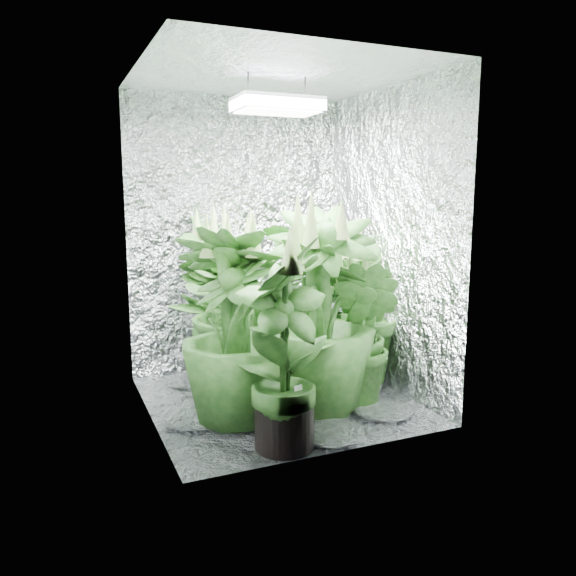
{
  "coord_description": "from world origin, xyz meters",
  "views": [
    {
      "loc": [
        -1.3,
        -3.18,
        1.31
      ],
      "look_at": [
        0.07,
        0.0,
        0.73
      ],
      "focal_mm": 35.0,
      "sensor_mm": 36.0,
      "label": 1
    }
  ],
  "objects_px": {
    "grow_lamp": "(277,105)",
    "plant_b": "(215,298)",
    "plant_g": "(360,334)",
    "plant_d": "(234,327)",
    "plant_c": "(359,311)",
    "circulation_fan": "(325,348)",
    "plant_f": "(284,346)",
    "plant_h": "(319,313)",
    "plant_a": "(244,305)",
    "plant_e": "(329,311)"
  },
  "relations": [
    {
      "from": "grow_lamp",
      "to": "plant_b",
      "type": "height_order",
      "value": "grow_lamp"
    },
    {
      "from": "plant_g",
      "to": "plant_d",
      "type": "bearing_deg",
      "value": 179.36
    },
    {
      "from": "grow_lamp",
      "to": "plant_c",
      "type": "relative_size",
      "value": 0.45
    },
    {
      "from": "plant_g",
      "to": "circulation_fan",
      "type": "height_order",
      "value": "plant_g"
    },
    {
      "from": "grow_lamp",
      "to": "plant_c",
      "type": "bearing_deg",
      "value": 8.26
    },
    {
      "from": "plant_d",
      "to": "plant_f",
      "type": "height_order",
      "value": "plant_d"
    },
    {
      "from": "grow_lamp",
      "to": "plant_h",
      "type": "relative_size",
      "value": 0.38
    },
    {
      "from": "plant_d",
      "to": "plant_h",
      "type": "distance_m",
      "value": 0.52
    },
    {
      "from": "plant_b",
      "to": "plant_g",
      "type": "relative_size",
      "value": 1.26
    },
    {
      "from": "circulation_fan",
      "to": "plant_f",
      "type": "bearing_deg",
      "value": -117.9
    },
    {
      "from": "plant_a",
      "to": "circulation_fan",
      "type": "distance_m",
      "value": 0.87
    },
    {
      "from": "plant_f",
      "to": "circulation_fan",
      "type": "relative_size",
      "value": 3.72
    },
    {
      "from": "plant_e",
      "to": "circulation_fan",
      "type": "xyz_separation_m",
      "value": [
        0.13,
        0.3,
        -0.36
      ]
    },
    {
      "from": "plant_f",
      "to": "plant_h",
      "type": "height_order",
      "value": "plant_h"
    },
    {
      "from": "grow_lamp",
      "to": "plant_e",
      "type": "height_order",
      "value": "grow_lamp"
    },
    {
      "from": "plant_a",
      "to": "circulation_fan",
      "type": "relative_size",
      "value": 3.88
    },
    {
      "from": "plant_d",
      "to": "grow_lamp",
      "type": "bearing_deg",
      "value": 33.08
    },
    {
      "from": "grow_lamp",
      "to": "plant_c",
      "type": "height_order",
      "value": "grow_lamp"
    },
    {
      "from": "plant_a",
      "to": "plant_h",
      "type": "bearing_deg",
      "value": -67.54
    },
    {
      "from": "grow_lamp",
      "to": "plant_d",
      "type": "bearing_deg",
      "value": -146.92
    },
    {
      "from": "plant_g",
      "to": "plant_e",
      "type": "bearing_deg",
      "value": 85.26
    },
    {
      "from": "plant_c",
      "to": "plant_h",
      "type": "xyz_separation_m",
      "value": [
        -0.49,
        -0.36,
        0.1
      ]
    },
    {
      "from": "plant_b",
      "to": "plant_c",
      "type": "xyz_separation_m",
      "value": [
        0.87,
        -0.55,
        -0.06
      ]
    },
    {
      "from": "plant_b",
      "to": "plant_c",
      "type": "height_order",
      "value": "plant_b"
    },
    {
      "from": "plant_c",
      "to": "plant_g",
      "type": "relative_size",
      "value": 1.13
    },
    {
      "from": "plant_d",
      "to": "plant_f",
      "type": "relative_size",
      "value": 1.02
    },
    {
      "from": "plant_c",
      "to": "plant_a",
      "type": "bearing_deg",
      "value": 160.63
    },
    {
      "from": "plant_b",
      "to": "plant_e",
      "type": "distance_m",
      "value": 0.82
    },
    {
      "from": "plant_a",
      "to": "plant_e",
      "type": "relative_size",
      "value": 1.18
    },
    {
      "from": "circulation_fan",
      "to": "plant_c",
      "type": "bearing_deg",
      "value": -79.97
    },
    {
      "from": "grow_lamp",
      "to": "plant_g",
      "type": "relative_size",
      "value": 0.51
    },
    {
      "from": "plant_a",
      "to": "plant_b",
      "type": "height_order",
      "value": "plant_b"
    },
    {
      "from": "plant_c",
      "to": "plant_e",
      "type": "xyz_separation_m",
      "value": [
        -0.15,
        0.15,
        -0.02
      ]
    },
    {
      "from": "plant_f",
      "to": "plant_b",
      "type": "bearing_deg",
      "value": 89.98
    },
    {
      "from": "plant_d",
      "to": "plant_g",
      "type": "relative_size",
      "value": 1.24
    },
    {
      "from": "plant_b",
      "to": "plant_e",
      "type": "height_order",
      "value": "plant_b"
    },
    {
      "from": "plant_e",
      "to": "plant_g",
      "type": "xyz_separation_m",
      "value": [
        -0.04,
        -0.49,
        -0.05
      ]
    },
    {
      "from": "plant_g",
      "to": "plant_h",
      "type": "bearing_deg",
      "value": -175.7
    },
    {
      "from": "plant_c",
      "to": "plant_g",
      "type": "bearing_deg",
      "value": -119.18
    },
    {
      "from": "plant_e",
      "to": "plant_d",
      "type": "bearing_deg",
      "value": -150.57
    },
    {
      "from": "plant_a",
      "to": "plant_f",
      "type": "xyz_separation_m",
      "value": [
        -0.12,
        -0.99,
        -0.02
      ]
    },
    {
      "from": "plant_c",
      "to": "plant_d",
      "type": "xyz_separation_m",
      "value": [
        -1.0,
        -0.33,
        0.05
      ]
    },
    {
      "from": "plant_e",
      "to": "plant_f",
      "type": "distance_m",
      "value": 1.14
    },
    {
      "from": "plant_d",
      "to": "plant_a",
      "type": "bearing_deg",
      "value": 66.21
    },
    {
      "from": "plant_b",
      "to": "plant_e",
      "type": "xyz_separation_m",
      "value": [
        0.72,
        -0.39,
        -0.08
      ]
    },
    {
      "from": "grow_lamp",
      "to": "plant_a",
      "type": "height_order",
      "value": "grow_lamp"
    },
    {
      "from": "plant_f",
      "to": "plant_h",
      "type": "relative_size",
      "value": 0.91
    },
    {
      "from": "plant_c",
      "to": "plant_g",
      "type": "height_order",
      "value": "plant_c"
    },
    {
      "from": "circulation_fan",
      "to": "plant_g",
      "type": "bearing_deg",
      "value": -94.44
    },
    {
      "from": "plant_b",
      "to": "plant_d",
      "type": "relative_size",
      "value": 1.02
    }
  ]
}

